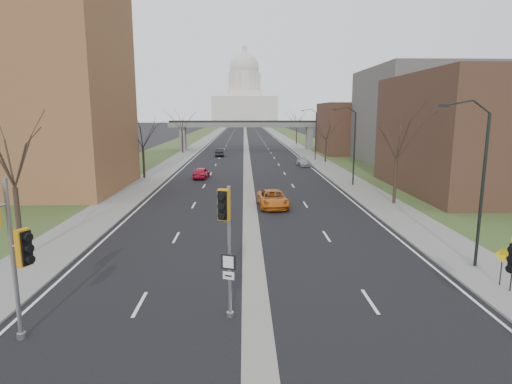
{
  "coord_description": "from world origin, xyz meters",
  "views": [
    {
      "loc": [
        -0.46,
        -15.33,
        8.14
      ],
      "look_at": [
        0.22,
        9.5,
        3.52
      ],
      "focal_mm": 30.0,
      "sensor_mm": 36.0,
      "label": 1
    }
  ],
  "objects_px": {
    "car_left_near": "(201,173)",
    "warning_sign": "(502,261)",
    "signal_pole_left": "(9,238)",
    "car_right_mid": "(304,162)",
    "signal_pole_median": "(226,229)",
    "car_left_far": "(220,152)",
    "car_right_near": "(273,199)"
  },
  "relations": [
    {
      "from": "car_left_near",
      "to": "car_left_far",
      "type": "relative_size",
      "value": 0.94
    },
    {
      "from": "signal_pole_left",
      "to": "car_right_mid",
      "type": "relative_size",
      "value": 1.41
    },
    {
      "from": "car_left_far",
      "to": "car_right_near",
      "type": "height_order",
      "value": "car_right_near"
    },
    {
      "from": "car_left_far",
      "to": "car_right_mid",
      "type": "xyz_separation_m",
      "value": [
        13.87,
        -15.61,
        -0.12
      ]
    },
    {
      "from": "car_right_near",
      "to": "signal_pole_left",
      "type": "bearing_deg",
      "value": -118.92
    },
    {
      "from": "car_right_mid",
      "to": "warning_sign",
      "type": "bearing_deg",
      "value": -91.46
    },
    {
      "from": "car_left_far",
      "to": "car_right_near",
      "type": "relative_size",
      "value": 0.84
    },
    {
      "from": "warning_sign",
      "to": "car_left_far",
      "type": "xyz_separation_m",
      "value": [
        -16.73,
        62.48,
        -0.6
      ]
    },
    {
      "from": "car_left_far",
      "to": "car_right_mid",
      "type": "relative_size",
      "value": 1.05
    },
    {
      "from": "signal_pole_left",
      "to": "car_right_near",
      "type": "distance_m",
      "value": 24.8
    },
    {
      "from": "car_right_mid",
      "to": "car_left_far",
      "type": "bearing_deg",
      "value": 126.67
    },
    {
      "from": "signal_pole_median",
      "to": "car_left_far",
      "type": "distance_m",
      "value": 65.56
    },
    {
      "from": "signal_pole_median",
      "to": "signal_pole_left",
      "type": "bearing_deg",
      "value": -149.61
    },
    {
      "from": "signal_pole_left",
      "to": "car_left_near",
      "type": "relative_size",
      "value": 1.43
    },
    {
      "from": "signal_pole_median",
      "to": "car_left_far",
      "type": "bearing_deg",
      "value": 112.43
    },
    {
      "from": "car_left_near",
      "to": "car_right_near",
      "type": "distance_m",
      "value": 18.55
    },
    {
      "from": "signal_pole_median",
      "to": "car_right_near",
      "type": "bearing_deg",
      "value": 100.26
    },
    {
      "from": "car_left_near",
      "to": "warning_sign",
      "type": "bearing_deg",
      "value": 121.57
    },
    {
      "from": "signal_pole_left",
      "to": "warning_sign",
      "type": "height_order",
      "value": "signal_pole_left"
    },
    {
      "from": "signal_pole_median",
      "to": "car_left_near",
      "type": "relative_size",
      "value": 1.29
    },
    {
      "from": "signal_pole_left",
      "to": "warning_sign",
      "type": "distance_m",
      "value": 20.75
    },
    {
      "from": "warning_sign",
      "to": "car_left_far",
      "type": "relative_size",
      "value": 0.42
    },
    {
      "from": "car_left_near",
      "to": "car_left_far",
      "type": "bearing_deg",
      "value": -86.69
    },
    {
      "from": "warning_sign",
      "to": "signal_pole_median",
      "type": "bearing_deg",
      "value": -144.0
    },
    {
      "from": "car_left_far",
      "to": "car_right_mid",
      "type": "distance_m",
      "value": 20.89
    },
    {
      "from": "car_left_near",
      "to": "car_right_mid",
      "type": "relative_size",
      "value": 0.98
    },
    {
      "from": "warning_sign",
      "to": "car_left_far",
      "type": "height_order",
      "value": "warning_sign"
    },
    {
      "from": "warning_sign",
      "to": "car_left_near",
      "type": "xyz_separation_m",
      "value": [
        -17.46,
        34.62,
        -0.62
      ]
    },
    {
      "from": "signal_pole_median",
      "to": "car_right_mid",
      "type": "relative_size",
      "value": 1.27
    },
    {
      "from": "signal_pole_median",
      "to": "warning_sign",
      "type": "bearing_deg",
      "value": 31.73
    },
    {
      "from": "signal_pole_median",
      "to": "car_left_far",
      "type": "xyz_separation_m",
      "value": [
        -3.99,
        65.37,
        -3.02
      ]
    },
    {
      "from": "car_right_near",
      "to": "car_right_mid",
      "type": "xyz_separation_m",
      "value": [
        6.72,
        29.03,
        -0.12
      ]
    }
  ]
}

